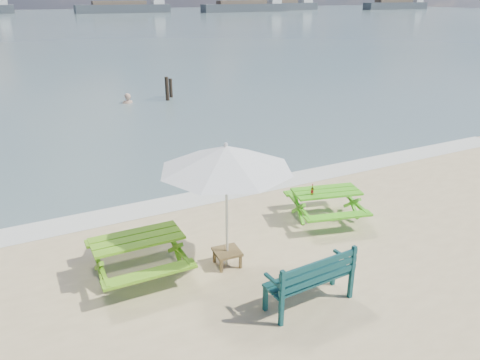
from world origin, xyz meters
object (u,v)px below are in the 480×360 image
side_table (227,257)px  beer_bottle (312,191)px  picnic_table_right (326,206)px  swimmer (128,111)px  patio_umbrella (226,158)px  park_bench (309,288)px  picnic_table_left (138,257)px

side_table → beer_bottle: size_ratio=2.18×
picnic_table_right → beer_bottle: 0.61m
swimmer → picnic_table_right: bearing=-86.7°
patio_umbrella → swimmer: (2.01, 14.84, -2.52)m
park_bench → picnic_table_left: bearing=136.3°
park_bench → patio_umbrella: 2.60m
picnic_table_left → picnic_table_right: picnic_table_left is taller
side_table → picnic_table_right: bearing=14.2°
picnic_table_left → park_bench: park_bench is taller
park_bench → swimmer: park_bench is taller
beer_bottle → swimmer: beer_bottle is taller
picnic_table_right → park_bench: park_bench is taller
picnic_table_left → park_bench: 3.10m
side_table → swimmer: bearing=82.3°
picnic_table_left → patio_umbrella: 2.42m
beer_bottle → swimmer: (-0.40, 14.14, -1.16)m
picnic_table_right → beer_bottle: beer_bottle is taller
patio_umbrella → park_bench: bearing=-68.2°
picnic_table_right → side_table: size_ratio=3.77×
picnic_table_left → picnic_table_right: (4.39, 0.26, -0.03)m
side_table → picnic_table_left: bearing=163.7°
park_bench → picnic_table_right: bearing=48.1°
swimmer → picnic_table_left: bearing=-104.0°
beer_bottle → swimmer: size_ratio=0.14×
side_table → swimmer: (2.01, 14.84, -0.53)m
park_bench → beer_bottle: bearing=53.9°
picnic_table_left → picnic_table_right: bearing=3.4°
picnic_table_right → side_table: (-2.83, -0.72, -0.18)m
side_table → beer_bottle: 2.58m
picnic_table_left → park_bench: bearing=-43.7°
picnic_table_right → side_table: picnic_table_right is taller
picnic_table_left → swimmer: picnic_table_left is taller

